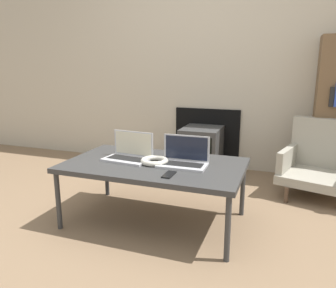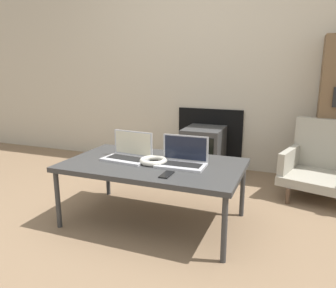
# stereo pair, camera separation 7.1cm
# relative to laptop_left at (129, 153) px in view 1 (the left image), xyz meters

# --- Properties ---
(ground_plane) EXTENTS (14.00, 14.00, 0.00)m
(ground_plane) POSITION_rel_laptop_left_xyz_m (0.22, -0.33, -0.52)
(ground_plane) COLOR #7A6047
(wall_back) EXTENTS (7.00, 0.08, 2.60)m
(wall_back) POSITION_rel_laptop_left_xyz_m (0.22, 1.56, 0.77)
(wall_back) COLOR #B7AD99
(wall_back) RESTS_ON ground_plane
(table) EXTENTS (1.31, 0.77, 0.47)m
(table) POSITION_rel_laptop_left_xyz_m (0.22, -0.03, -0.08)
(table) COLOR #333333
(table) RESTS_ON ground_plane
(laptop_left) EXTENTS (0.36, 0.24, 0.21)m
(laptop_left) POSITION_rel_laptop_left_xyz_m (0.00, 0.00, 0.00)
(laptop_left) COLOR #B2B2B7
(laptop_left) RESTS_ON table
(laptop_right) EXTENTS (0.35, 0.22, 0.21)m
(laptop_right) POSITION_rel_laptop_left_xyz_m (0.44, 0.00, 0.00)
(laptop_right) COLOR #B2B2B7
(laptop_right) RESTS_ON table
(headphones) EXTENTS (0.20, 0.20, 0.04)m
(headphones) POSITION_rel_laptop_left_xyz_m (0.22, -0.04, -0.03)
(headphones) COLOR beige
(headphones) RESTS_ON table
(phone) EXTENTS (0.06, 0.14, 0.01)m
(phone) POSITION_rel_laptop_left_xyz_m (0.42, -0.25, -0.04)
(phone) COLOR black
(phone) RESTS_ON table
(tv) EXTENTS (0.41, 0.49, 0.51)m
(tv) POSITION_rel_laptop_left_xyz_m (0.25, 1.27, -0.26)
(tv) COLOR #383838
(tv) RESTS_ON ground_plane
(armchair) EXTENTS (0.76, 0.74, 0.69)m
(armchair) POSITION_rel_laptop_left_xyz_m (1.46, 1.04, -0.20)
(armchair) COLOR gray
(armchair) RESTS_ON ground_plane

